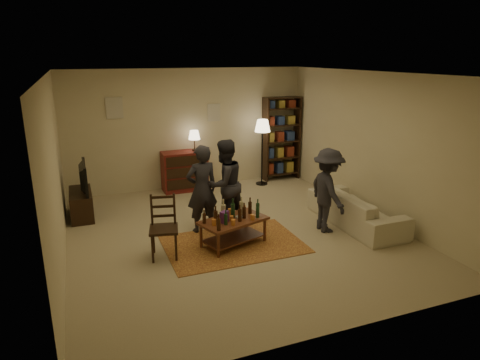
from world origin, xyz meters
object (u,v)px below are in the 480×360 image
tv_stand (81,197)px  floor_lamp (262,130)px  bookshelf (281,138)px  person_left (202,189)px  coffee_table (233,222)px  person_right (224,184)px  dining_chair (164,224)px  dresser (185,170)px  person_by_sofa (328,191)px  sofa (356,208)px

tv_stand → floor_lamp: size_ratio=0.68×
bookshelf → person_left: (-2.74, -2.49, -0.26)m
coffee_table → person_right: person_right is taller
dining_chair → person_left: 1.10m
tv_stand → person_left: bearing=-37.7°
dresser → person_by_sofa: bearing=-61.3°
dresser → person_right: (0.14, -2.34, 0.32)m
coffee_table → dining_chair: (-1.12, 0.03, 0.12)m
person_left → person_by_sofa: size_ratio=1.05×
person_by_sofa → sofa: bearing=-82.1°
bookshelf → person_left: size_ratio=1.30×
dresser → person_left: person_left is taller
coffee_table → tv_stand: (-2.26, 2.22, -0.01)m
dresser → person_by_sofa: size_ratio=0.92×
person_left → person_by_sofa: bearing=153.4°
dining_chair → person_by_sofa: person_by_sofa is taller
dining_chair → tv_stand: 2.48m
coffee_table → person_by_sofa: size_ratio=0.82×
floor_lamp → person_left: size_ratio=1.00×
dining_chair → person_left: (0.81, 0.69, 0.26)m
bookshelf → floor_lamp: bookshelf is taller
sofa → person_right: person_right is taller
bookshelf → coffee_table: bearing=-127.2°
person_right → sofa: bearing=138.7°
person_left → person_by_sofa: person_left is taller
person_right → dining_chair: bearing=9.3°
sofa → bookshelf: bearing=-0.8°
dresser → sofa: dresser is taller
dresser → person_right: size_ratio=0.86×
bookshelf → person_by_sofa: bookshelf is taller
person_right → dresser: bearing=-109.1°
person_left → person_right: size_ratio=0.97×
coffee_table → sofa: 2.39m
floor_lamp → sofa: 3.12m
floor_lamp → sofa: bearing=-78.7°
tv_stand → bookshelf: size_ratio=0.52×
floor_lamp → dining_chair: bearing=-135.3°
sofa → floor_lamp: bearing=11.3°
dresser → person_by_sofa: 3.62m
dining_chair → sofa: dining_chair is taller
tv_stand → person_left: (1.95, -1.51, 0.39)m
coffee_table → bookshelf: 4.07m
person_left → dining_chair: bearing=33.9°
floor_lamp → person_right: (-1.68, -2.13, -0.51)m
tv_stand → bookshelf: (4.69, 0.98, 0.65)m
dining_chair → tv_stand: bearing=129.8°
person_left → person_by_sofa: 2.17m
dresser → sofa: bearing=-52.5°
sofa → person_by_sofa: person_by_sofa is taller
bookshelf → person_right: (-2.30, -2.41, -0.24)m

